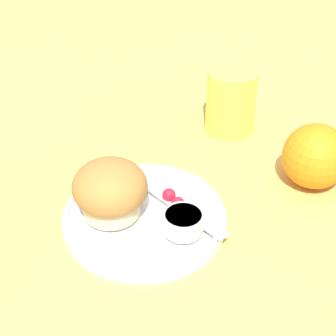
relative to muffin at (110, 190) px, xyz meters
name	(u,v)px	position (x,y,z in m)	size (l,w,h in m)	color
ground_plane	(158,218)	(0.02, 0.05, -0.05)	(3.00, 3.00, 0.00)	tan
plate	(144,217)	(0.02, 0.03, -0.04)	(0.19, 0.19, 0.02)	white
muffin	(110,190)	(0.00, 0.00, 0.00)	(0.09, 0.09, 0.07)	beige
cream_ramekin	(185,221)	(0.07, 0.05, -0.02)	(0.05, 0.05, 0.02)	silver
berry_pair	(174,200)	(0.03, 0.07, -0.02)	(0.03, 0.02, 0.02)	#B7192D
butter_knife	(173,202)	(0.03, 0.07, -0.03)	(0.17, 0.04, 0.00)	silver
orange_fruit	(315,156)	(0.07, 0.25, -0.01)	(0.08, 0.08, 0.08)	orange
juice_glass	(231,101)	(-0.09, 0.25, 0.00)	(0.07, 0.07, 0.09)	#EAD14C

